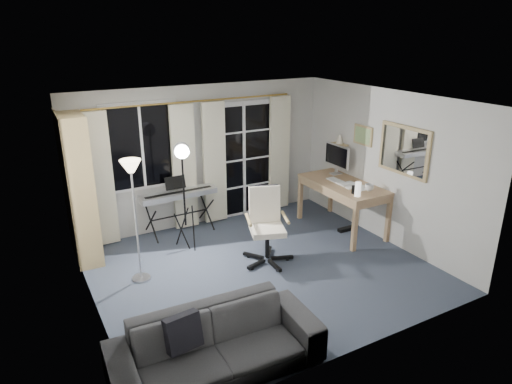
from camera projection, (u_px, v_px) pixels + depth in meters
floor at (261, 270)px, 6.53m from camera, size 4.50×4.00×0.02m
window at (141, 147)px, 7.16m from camera, size 1.20×0.08×1.40m
french_door at (243, 160)px, 8.14m from camera, size 1.32×0.09×2.11m
curtains at (199, 165)px, 7.64m from camera, size 3.60×0.07×2.13m
bookshelf at (76, 192)px, 6.57m from camera, size 0.38×1.02×2.17m
torchiere_lamp at (132, 185)px, 5.81m from camera, size 0.28×0.28×1.70m
keyboard_piano at (178, 195)px, 7.41m from camera, size 1.28×0.64×0.92m
studio_light at (182, 163)px, 6.65m from camera, size 0.38×0.39×1.74m
office_chair at (266, 218)px, 6.64m from camera, size 0.76×0.77×1.10m
desk at (343, 189)px, 7.59m from camera, size 0.79×1.57×0.84m
monitor at (337, 157)px, 7.91m from camera, size 0.20×0.60×0.52m
desk_clutter at (349, 198)px, 7.38m from camera, size 0.49×0.95×1.06m
mug at (369, 187)px, 7.16m from camera, size 0.14×0.11×0.14m
wall_mirror at (404, 151)px, 6.73m from camera, size 0.04×0.94×0.74m
framed_print at (363, 135)px, 7.46m from camera, size 0.03×0.42×0.32m
wall_shelf at (340, 141)px, 7.90m from camera, size 0.16×0.30×0.18m
sofa at (216, 336)px, 4.47m from camera, size 2.12×0.71×0.82m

